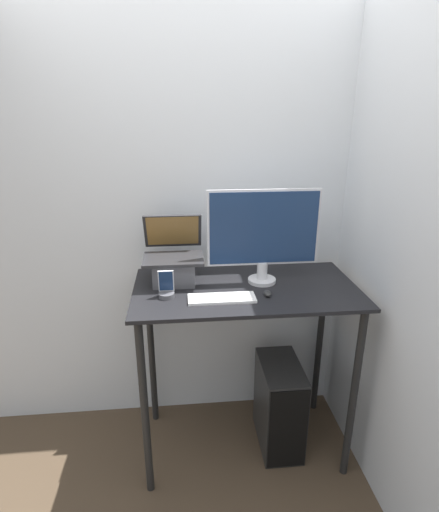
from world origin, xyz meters
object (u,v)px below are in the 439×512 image
(monitor, at_px, (264,235))
(cell_phone, at_px, (166,290))
(laptop, at_px, (174,264))
(keyboard, at_px, (222,298))
(mouse, at_px, (267,293))
(computer_tower, at_px, (279,405))

(monitor, distance_m, cell_phone, 0.58)
(laptop, xyz_separation_m, keyboard, (0.24, -0.24, -0.10))
(monitor, xyz_separation_m, cell_phone, (-0.51, -0.14, -0.23))
(laptop, height_order, monitor, monitor)
(mouse, bearing_deg, computer_tower, 41.10)
(laptop, bearing_deg, monitor, -5.08)
(monitor, distance_m, keyboard, 0.41)
(laptop, xyz_separation_m, cell_phone, (-0.04, -0.18, -0.07))
(laptop, relative_size, keyboard, 1.06)
(mouse, distance_m, computer_tower, 0.81)
(keyboard, xyz_separation_m, computer_tower, (0.36, 0.13, -0.79))
(keyboard, height_order, cell_phone, cell_phone)
(keyboard, bearing_deg, monitor, 39.75)
(keyboard, relative_size, computer_tower, 0.61)
(laptop, bearing_deg, mouse, -25.39)
(mouse, bearing_deg, keyboard, -175.16)
(keyboard, distance_m, computer_tower, 0.88)
(computer_tower, bearing_deg, laptop, 169.62)
(monitor, bearing_deg, cell_phone, -164.51)
(keyboard, distance_m, mouse, 0.23)
(mouse, xyz_separation_m, computer_tower, (0.13, 0.11, -0.80))
(cell_phone, height_order, computer_tower, cell_phone)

